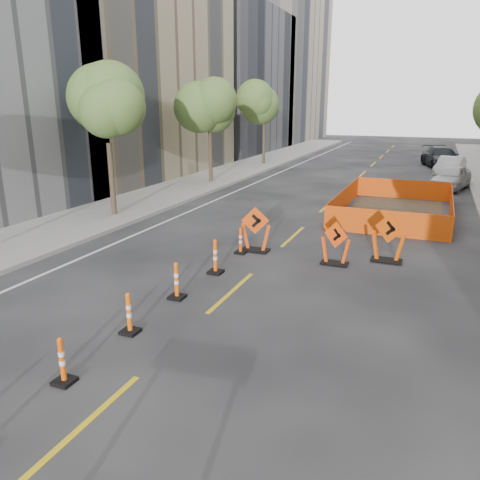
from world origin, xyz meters
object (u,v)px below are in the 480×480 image
at_px(channelizer_3, 129,313).
at_px(channelizer_6, 241,241).
at_px(chevron_sign_left, 256,229).
at_px(channelizer_2, 62,361).
at_px(chevron_sign_right, 388,238).
at_px(channelizer_4, 176,281).
at_px(parked_car_near, 451,177).
at_px(chevron_sign_center, 336,243).
at_px(channelizer_5, 215,257).
at_px(parked_car_mid, 450,167).
at_px(parked_car_far, 441,157).

bearing_deg(channelizer_3, channelizer_6, 89.25).
relative_size(channelizer_6, chevron_sign_left, 0.58).
distance_m(channelizer_2, chevron_sign_right, 10.57).
bearing_deg(chevron_sign_right, channelizer_4, -109.64).
bearing_deg(parked_car_near, chevron_sign_center, -88.04).
xyz_separation_m(channelizer_2, channelizer_6, (0.05, 8.42, -0.01)).
bearing_deg(chevron_sign_center, chevron_sign_left, -163.57).
bearing_deg(channelizer_5, chevron_sign_right, 33.53).
relative_size(chevron_sign_right, parked_car_mid, 0.38).
bearing_deg(parked_car_far, channelizer_4, -116.61).
height_order(chevron_sign_left, parked_car_near, chevron_sign_left).
height_order(channelizer_6, chevron_sign_left, chevron_sign_left).
relative_size(channelizer_4, chevron_sign_center, 0.71).
bearing_deg(parked_car_mid, channelizer_5, -95.82).
relative_size(chevron_sign_left, chevron_sign_right, 0.97).
bearing_deg(channelizer_2, channelizer_5, 89.12).
bearing_deg(channelizer_4, parked_car_mid, 74.73).
distance_m(chevron_sign_center, parked_car_mid, 21.45).
xyz_separation_m(channelizer_2, channelizer_5, (0.10, 6.31, 0.07)).
bearing_deg(channelizer_6, channelizer_2, -90.35).
relative_size(chevron_sign_left, parked_car_near, 0.38).
relative_size(channelizer_6, chevron_sign_right, 0.56).
xyz_separation_m(chevron_sign_left, parked_car_far, (5.92, 26.32, 0.01)).
bearing_deg(channelizer_4, parked_car_near, 71.39).
xyz_separation_m(parked_car_near, parked_car_far, (-0.55, 10.36, 0.09)).
xyz_separation_m(channelizer_6, parked_car_near, (6.85, 16.38, 0.26)).
xyz_separation_m(chevron_sign_left, parked_car_near, (6.47, 15.96, -0.08)).
height_order(channelizer_6, chevron_sign_right, chevron_sign_right).
height_order(channelizer_4, channelizer_5, channelizer_5).
bearing_deg(channelizer_6, chevron_sign_right, 11.95).
relative_size(chevron_sign_center, parked_car_mid, 0.33).
xyz_separation_m(chevron_sign_center, chevron_sign_right, (1.51, 0.91, 0.10)).
distance_m(channelizer_2, chevron_sign_center, 9.12).
distance_m(channelizer_6, parked_car_mid, 22.31).
height_order(channelizer_4, parked_car_far, parked_car_far).
distance_m(channelizer_2, parked_car_near, 25.74).
bearing_deg(parked_car_far, parked_car_near, -101.92).
distance_m(channelizer_4, channelizer_6, 4.21).
bearing_deg(chevron_sign_center, parked_car_near, 100.54).
xyz_separation_m(chevron_sign_center, parked_car_mid, (3.64, 21.14, -0.00)).
height_order(channelizer_6, chevron_sign_center, chevron_sign_center).
relative_size(channelizer_3, chevron_sign_left, 0.61).
bearing_deg(channelizer_5, channelizer_3, -91.74).
relative_size(channelizer_3, chevron_sign_right, 0.60).
bearing_deg(chevron_sign_right, channelizer_6, -144.95).
distance_m(channelizer_3, channelizer_4, 2.10).
relative_size(channelizer_6, chevron_sign_center, 0.64).
height_order(channelizer_4, chevron_sign_right, chevron_sign_right).
bearing_deg(channelizer_6, chevron_sign_center, 1.65).
height_order(chevron_sign_left, parked_car_far, parked_car_far).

